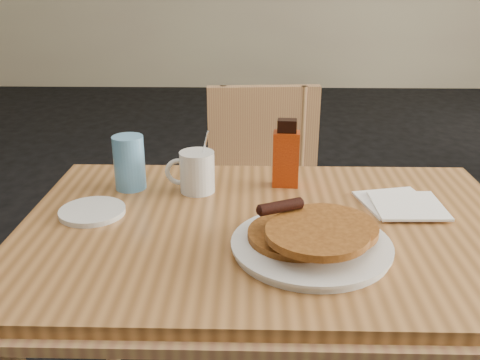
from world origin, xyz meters
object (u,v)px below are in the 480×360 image
syrup_bottle (286,156)px  blue_tumbler (129,163)px  main_table (270,242)px  pancake_plate (312,239)px  coffee_mug (196,171)px  chair_main_far (263,191)px

syrup_bottle → blue_tumbler: (-0.39, -0.03, -0.01)m
main_table → blue_tumbler: blue_tumbler is taller
syrup_bottle → blue_tumbler: bearing=-171.8°
pancake_plate → main_table: bearing=124.3°
main_table → coffee_mug: coffee_mug is taller
pancake_plate → coffee_mug: bearing=131.1°
syrup_bottle → main_table: bearing=-96.7°
main_table → chair_main_far: bearing=90.0°
syrup_bottle → pancake_plate: bearing=-80.0°
blue_tumbler → main_table: bearing=-29.8°
chair_main_far → pancake_plate: 0.87m
syrup_bottle → blue_tumbler: 0.40m
pancake_plate → chair_main_far: bearing=95.4°
coffee_mug → syrup_bottle: (0.23, 0.04, 0.03)m
chair_main_far → pancake_plate: bearing=-88.9°
blue_tumbler → pancake_plate: bearing=-36.3°
blue_tumbler → chair_main_far: bearing=55.7°
coffee_mug → syrup_bottle: 0.23m
main_table → syrup_bottle: size_ratio=6.55×
coffee_mug → blue_tumbler: coffee_mug is taller
coffee_mug → syrup_bottle: size_ratio=0.93×
pancake_plate → blue_tumbler: bearing=143.7°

